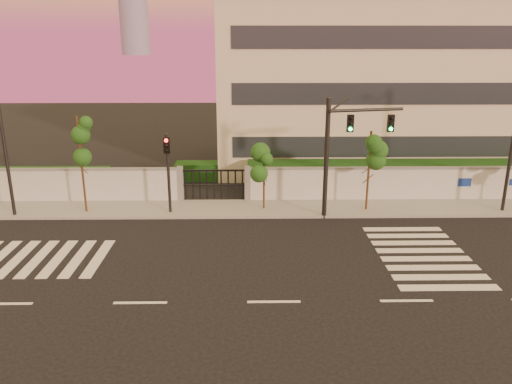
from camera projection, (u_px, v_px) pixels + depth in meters
ground at (274, 302)px, 18.69m from camera, size 120.00×120.00×0.00m
sidewalk at (265, 208)px, 28.70m from camera, size 60.00×3.00×0.15m
perimeter_wall at (266, 184)px, 29.83m from camera, size 60.00×0.36×2.20m
hedge_row at (281, 176)px, 32.54m from camera, size 41.00×4.25×1.80m
institutional_building at (378, 83)px, 37.99m from camera, size 24.40×12.40×12.25m
road_markings at (234, 259)px, 22.25m from camera, size 57.00×7.62×0.02m
street_tree_c at (80, 143)px, 26.90m from camera, size 1.45×1.16×5.51m
street_tree_d at (264, 163)px, 27.78m from camera, size 1.39×1.11×3.79m
street_tree_e at (370, 153)px, 27.41m from camera, size 1.49×1.18×4.64m
traffic_signal_main at (343, 144)px, 26.22m from camera, size 4.11×0.99×6.54m
traffic_signal_secondary at (168, 164)px, 27.07m from camera, size 0.36×0.34×4.57m
streetlight_west at (1, 135)px, 25.99m from camera, size 0.51×2.06×8.56m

